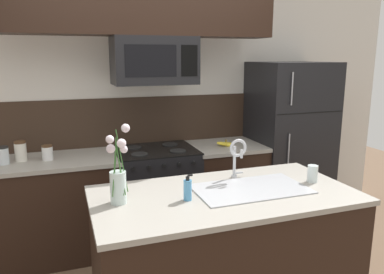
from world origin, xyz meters
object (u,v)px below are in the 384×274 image
at_px(refrigerator, 287,143).
at_px(dish_soap_bottle, 188,190).
at_px(flower_vase, 118,180).
at_px(storage_jar_short, 47,153).
at_px(drinking_glass, 313,174).
at_px(storage_jar_tall, 3,155).
at_px(sink_faucet, 237,153).
at_px(stove_range, 156,195).
at_px(banana_bunch, 226,144).
at_px(storage_jar_medium, 21,151).
at_px(microwave, 154,61).

bearing_deg(refrigerator, dish_soap_bottle, -140.62).
xyz_separation_m(refrigerator, flower_vase, (-2.01, -1.22, 0.20)).
relative_size(storage_jar_short, drinking_glass, 1.07).
xyz_separation_m(storage_jar_tall, sink_faucet, (1.65, -1.00, 0.12)).
bearing_deg(stove_range, dish_soap_bottle, -95.06).
height_order(banana_bunch, drinking_glass, drinking_glass).
relative_size(banana_bunch, drinking_glass, 1.56).
bearing_deg(dish_soap_bottle, drinking_glass, 1.91).
bearing_deg(storage_jar_medium, storage_jar_short, -10.78).
xyz_separation_m(refrigerator, dish_soap_bottle, (-1.60, -1.31, 0.11)).
distance_m(microwave, storage_jar_short, 1.23).
bearing_deg(flower_vase, microwave, 66.01).
height_order(stove_range, refrigerator, refrigerator).
height_order(microwave, flower_vase, microwave).
relative_size(storage_jar_medium, drinking_glass, 1.43).
relative_size(banana_bunch, dish_soap_bottle, 1.15).
distance_m(storage_jar_medium, banana_bunch, 1.89).
height_order(storage_jar_medium, flower_vase, flower_vase).
bearing_deg(storage_jar_tall, refrigerator, 0.98).
relative_size(stove_range, drinking_glass, 7.64).
bearing_deg(storage_jar_short, dish_soap_bottle, -56.56).
relative_size(storage_jar_medium, dish_soap_bottle, 1.05).
xyz_separation_m(sink_faucet, flower_vase, (-0.88, -0.17, -0.05)).
bearing_deg(storage_jar_short, refrigerator, 0.72).
xyz_separation_m(refrigerator, storage_jar_short, (-2.44, -0.03, 0.11)).
height_order(stove_range, microwave, microwave).
bearing_deg(refrigerator, drinking_glass, -116.74).
relative_size(storage_jar_tall, flower_vase, 0.31).
bearing_deg(refrigerator, sink_faucet, -137.08).
distance_m(banana_bunch, flower_vase, 1.69).
xyz_separation_m(storage_jar_short, drinking_glass, (1.80, -1.25, -0.00)).
distance_m(refrigerator, dish_soap_bottle, 2.07).
distance_m(microwave, storage_jar_medium, 1.40).
xyz_separation_m(storage_jar_tall, drinking_glass, (2.14, -1.23, -0.01)).
relative_size(storage_jar_short, sink_faucet, 0.43).
bearing_deg(drinking_glass, storage_jar_tall, 150.09).
height_order(storage_jar_medium, dish_soap_bottle, storage_jar_medium).
relative_size(storage_jar_short, dish_soap_bottle, 0.79).
xyz_separation_m(microwave, storage_jar_short, (-0.96, 0.01, -0.78)).
bearing_deg(storage_jar_medium, stove_range, -1.46).
xyz_separation_m(dish_soap_bottle, drinking_glass, (0.95, 0.03, -0.01)).
bearing_deg(flower_vase, dish_soap_bottle, -12.09).
relative_size(storage_jar_short, banana_bunch, 0.69).
xyz_separation_m(storage_jar_short, flower_vase, (0.43, -1.19, 0.09)).
distance_m(storage_jar_medium, dish_soap_bottle, 1.69).
bearing_deg(dish_soap_bottle, stove_range, 84.94).
xyz_separation_m(stove_range, sink_faucet, (0.35, -1.03, 0.65)).
relative_size(refrigerator, drinking_glass, 14.24).
bearing_deg(dish_soap_bottle, microwave, 84.86).
xyz_separation_m(microwave, sink_faucet, (0.35, -1.01, -0.64)).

